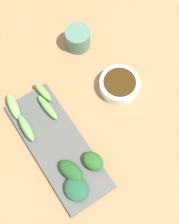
# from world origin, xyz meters

# --- Properties ---
(tabletop) EXTENTS (2.10, 2.10, 0.02)m
(tabletop) POSITION_xyz_m (0.00, 0.00, 0.01)
(tabletop) COLOR #8C6D4B
(tabletop) RESTS_ON ground
(sauce_bowl) EXTENTS (0.12, 0.12, 0.04)m
(sauce_bowl) POSITION_xyz_m (-0.13, -0.04, 0.04)
(sauce_bowl) COLOR white
(sauce_bowl) RESTS_ON tabletop
(serving_plate) EXTENTS (0.14, 0.36, 0.01)m
(serving_plate) POSITION_xyz_m (0.11, 0.02, 0.03)
(serving_plate) COLOR #494D4C
(serving_plate) RESTS_ON tabletop
(broccoli_stalk_0) EXTENTS (0.03, 0.09, 0.02)m
(broccoli_stalk_0) POSITION_xyz_m (0.08, -0.09, 0.04)
(broccoli_stalk_0) COLOR #60A44E
(broccoli_stalk_0) RESTS_ON serving_plate
(broccoli_stalk_1) EXTENTS (0.03, 0.09, 0.03)m
(broccoli_stalk_1) POSITION_xyz_m (0.16, -0.07, 0.05)
(broccoli_stalk_1) COLOR #62AB57
(broccoli_stalk_1) RESTS_ON serving_plate
(broccoli_leafy_2) EXTENTS (0.06, 0.08, 0.03)m
(broccoli_leafy_2) POSITION_xyz_m (0.12, 0.10, 0.05)
(broccoli_leafy_2) COLOR #1D5020
(broccoli_leafy_2) RESTS_ON serving_plate
(broccoli_stalk_3) EXTENTS (0.04, 0.09, 0.02)m
(broccoli_stalk_3) POSITION_xyz_m (0.16, -0.14, 0.04)
(broccoli_stalk_3) COLOR #72AE59
(broccoli_stalk_3) RESTS_ON serving_plate
(broccoli_leafy_4) EXTENTS (0.07, 0.07, 0.02)m
(broccoli_leafy_4) POSITION_xyz_m (0.13, 0.15, 0.04)
(broccoli_leafy_4) COLOR #1D5034
(broccoli_leafy_4) RESTS_ON serving_plate
(broccoli_leafy_5) EXTENTS (0.06, 0.07, 0.03)m
(broccoli_leafy_5) POSITION_xyz_m (0.06, 0.11, 0.05)
(broccoli_leafy_5) COLOR #23561F
(broccoli_leafy_5) RESTS_ON serving_plate
(broccoli_stalk_6) EXTENTS (0.03, 0.07, 0.02)m
(broccoli_stalk_6) POSITION_xyz_m (0.07, -0.14, 0.04)
(broccoli_stalk_6) COLOR #68AA4B
(broccoli_stalk_6) RESTS_ON serving_plate
(tea_cup) EXTENTS (0.08, 0.08, 0.06)m
(tea_cup) POSITION_xyz_m (-0.11, -0.23, 0.05)
(tea_cup) COLOR #4A7563
(tea_cup) RESTS_ON tabletop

